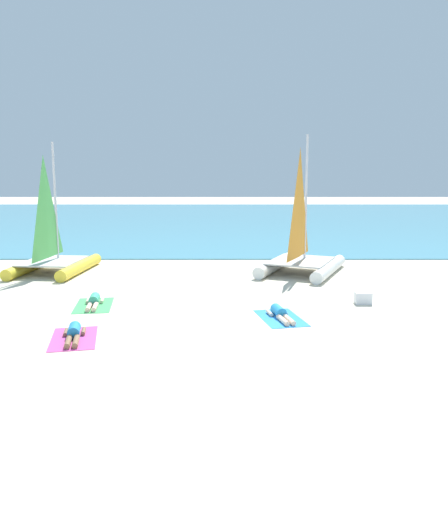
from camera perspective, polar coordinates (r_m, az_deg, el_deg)
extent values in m
plane|color=beige|center=(23.26, -0.05, -0.94)|extent=(120.00, 120.00, 0.00)
cube|color=#4C9EB7|center=(44.33, -0.15, 4.00)|extent=(120.00, 40.00, 0.05)
cylinder|color=yellow|center=(23.07, -20.70, -1.05)|extent=(0.83, 4.09, 0.46)
cylinder|color=yellow|center=(22.24, -15.74, -1.17)|extent=(0.83, 4.09, 0.46)
cube|color=silver|center=(22.42, -18.49, -0.54)|extent=(2.36, 2.78, 0.06)
cylinder|color=silver|center=(22.68, -18.22, 5.67)|extent=(0.10, 0.10, 4.84)
pyramid|color=#4CA54C|center=(21.82, -19.19, 5.11)|extent=(0.25, 2.13, 4.06)
cylinder|color=white|center=(21.99, 5.43, -0.94)|extent=(2.17, 4.13, 0.49)
cylinder|color=white|center=(21.42, 11.16, -1.35)|extent=(2.17, 4.13, 0.49)
cube|color=silver|center=(21.43, 8.13, -0.51)|extent=(3.16, 3.42, 0.06)
cylinder|color=silver|center=(21.74, 8.72, 6.31)|extent=(0.10, 0.10, 5.11)
pyramid|color=orange|center=(20.78, 7.99, 5.77)|extent=(0.96, 2.08, 4.29)
cube|color=#4CB266|center=(16.77, -14.31, -5.27)|extent=(1.34, 2.03, 0.01)
cylinder|color=#3FB28C|center=(16.92, -14.26, -4.59)|extent=(0.38, 0.65, 0.30)
sphere|color=beige|center=(17.32, -14.11, -4.27)|extent=(0.22, 0.22, 0.22)
cylinder|color=beige|center=(16.33, -14.82, -5.41)|extent=(0.24, 0.79, 0.14)
cylinder|color=beige|center=(16.31, -14.19, -5.41)|extent=(0.24, 0.79, 0.14)
cylinder|color=beige|center=(17.12, -14.92, -4.77)|extent=(0.16, 0.46, 0.10)
cylinder|color=beige|center=(17.07, -13.45, -4.75)|extent=(0.16, 0.46, 0.10)
cube|color=#D84C99|center=(13.69, -16.36, -8.67)|extent=(1.46, 2.08, 0.01)
cylinder|color=#268CCC|center=(13.84, -16.32, -7.80)|extent=(0.42, 0.67, 0.30)
sphere|color=#8C6647|center=(14.23, -16.20, -7.33)|extent=(0.22, 0.22, 0.22)
cylinder|color=#8C6647|center=(13.25, -16.92, -8.96)|extent=(0.29, 0.79, 0.14)
cylinder|color=#8C6647|center=(13.24, -16.13, -8.95)|extent=(0.29, 0.79, 0.14)
cylinder|color=#8C6647|center=(14.03, -17.16, -7.99)|extent=(0.19, 0.46, 0.10)
cylinder|color=#8C6647|center=(14.00, -15.35, -7.95)|extent=(0.19, 0.46, 0.10)
cube|color=#338CD8|center=(14.99, 5.98, -6.76)|extent=(1.48, 2.09, 0.01)
cylinder|color=#268CCC|center=(15.13, 5.75, -5.99)|extent=(0.42, 0.67, 0.30)
sphere|color=beige|center=(15.51, 5.27, -5.61)|extent=(0.22, 0.22, 0.22)
cylinder|color=beige|center=(14.54, 6.21, -6.98)|extent=(0.30, 0.79, 0.14)
cylinder|color=beige|center=(14.59, 6.88, -6.92)|extent=(0.30, 0.79, 0.14)
cylinder|color=beige|center=(15.24, 4.77, -6.23)|extent=(0.19, 0.46, 0.10)
cylinder|color=beige|center=(15.37, 6.34, -6.11)|extent=(0.19, 0.46, 0.10)
cube|color=white|center=(17.05, 14.73, -4.45)|extent=(0.50, 0.36, 0.36)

